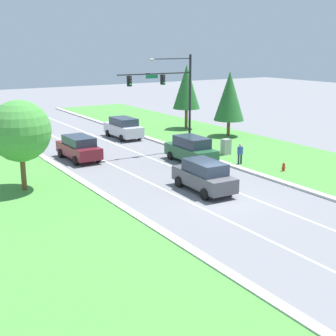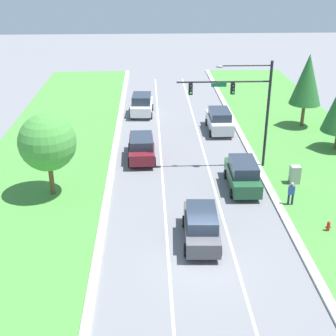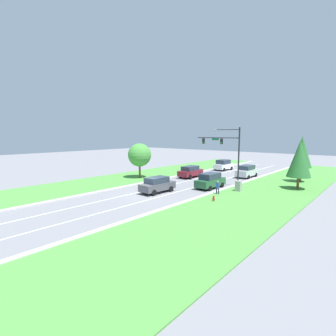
{
  "view_description": "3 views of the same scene",
  "coord_description": "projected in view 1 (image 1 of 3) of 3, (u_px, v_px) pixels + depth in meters",
  "views": [
    {
      "loc": [
        -16.75,
        -20.86,
        8.93
      ],
      "look_at": [
        -2.14,
        2.39,
        1.7
      ],
      "focal_mm": 50.0,
      "sensor_mm": 36.0,
      "label": 1
    },
    {
      "loc": [
        -2.72,
        -20.9,
        14.98
      ],
      "look_at": [
        -1.52,
        7.16,
        2.18
      ],
      "focal_mm": 50.0,
      "sensor_mm": 36.0,
      "label": 2
    },
    {
      "loc": [
        21.8,
        -21.8,
        7.28
      ],
      "look_at": [
        -1.9,
        6.26,
        2.48
      ],
      "focal_mm": 28.0,
      "sensor_mm": 36.0,
      "label": 3
    }
  ],
  "objects": [
    {
      "name": "ground_plane",
      "position": [
        219.0,
        199.0,
        27.97
      ],
      "size": [
        160.0,
        160.0,
        0.0
      ],
      "primitive_type": "plane",
      "color": "slate"
    },
    {
      "name": "curb_strip_right",
      "position": [
        287.0,
        184.0,
        30.86
      ],
      "size": [
        0.5,
        90.0,
        0.15
      ],
      "color": "beige",
      "rests_on": "ground_plane"
    },
    {
      "name": "curb_strip_left",
      "position": [
        136.0,
        216.0,
        25.05
      ],
      "size": [
        0.5,
        90.0,
        0.15
      ],
      "color": "beige",
      "rests_on": "ground_plane"
    },
    {
      "name": "grass_verge_left",
      "position": [
        40.0,
        237.0,
        22.36
      ],
      "size": [
        10.0,
        90.0,
        0.08
      ],
      "color": "#4C8E3D",
      "rests_on": "ground_plane"
    },
    {
      "name": "lane_stripe_inner_left",
      "position": [
        195.0,
        204.0,
        27.05
      ],
      "size": [
        0.14,
        81.0,
        0.01
      ],
      "color": "white",
      "rests_on": "ground_plane"
    },
    {
      "name": "lane_stripe_inner_right",
      "position": [
        242.0,
        194.0,
        28.9
      ],
      "size": [
        0.14,
        81.0,
        0.01
      ],
      "color": "white",
      "rests_on": "ground_plane"
    },
    {
      "name": "traffic_signal_mast",
      "position": [
        171.0,
        89.0,
        38.52
      ],
      "size": [
        6.88,
        0.41,
        8.19
      ],
      "color": "black",
      "rests_on": "ground_plane"
    },
    {
      "name": "silver_suv",
      "position": [
        123.0,
        128.0,
        46.14
      ],
      "size": [
        2.19,
        5.06,
        2.03
      ],
      "rotation": [
        0.0,
        0.0,
        -0.0
      ],
      "color": "silver",
      "rests_on": "ground_plane"
    },
    {
      "name": "burgundy_suv",
      "position": [
        79.0,
        148.0,
        37.32
      ],
      "size": [
        2.25,
        5.03,
        1.94
      ],
      "rotation": [
        0.0,
        0.0,
        0.03
      ],
      "color": "maroon",
      "rests_on": "ground_plane"
    },
    {
      "name": "graphite_suv",
      "position": [
        204.0,
        176.0,
        29.25
      ],
      "size": [
        2.22,
        4.91,
        1.97
      ],
      "rotation": [
        0.0,
        0.0,
        -0.04
      ],
      "color": "#4C4C51",
      "rests_on": "ground_plane"
    },
    {
      "name": "forest_suv",
      "position": [
        191.0,
        149.0,
        36.51
      ],
      "size": [
        2.19,
        5.0,
        2.05
      ],
      "rotation": [
        0.0,
        0.0,
        -0.02
      ],
      "color": "#235633",
      "rests_on": "ground_plane"
    },
    {
      "name": "white_suv",
      "position": [
        35.0,
        126.0,
        46.74
      ],
      "size": [
        2.41,
        4.67,
        2.12
      ],
      "rotation": [
        0.0,
        0.0,
        -0.05
      ],
      "color": "white",
      "rests_on": "ground_plane"
    },
    {
      "name": "utility_cabinet",
      "position": [
        226.0,
        147.0,
        38.95
      ],
      "size": [
        0.7,
        0.6,
        1.38
      ],
      "color": "#9E9E99",
      "rests_on": "ground_plane"
    },
    {
      "name": "pedestrian",
      "position": [
        240.0,
        153.0,
        35.68
      ],
      "size": [
        0.4,
        0.23,
        1.69
      ],
      "rotation": [
        0.0,
        0.0,
        3.17
      ],
      "color": "#232842",
      "rests_on": "ground_plane"
    },
    {
      "name": "fire_hydrant",
      "position": [
        284.0,
        167.0,
        33.88
      ],
      "size": [
        0.34,
        0.2,
        0.7
      ],
      "color": "red",
      "rests_on": "ground_plane"
    },
    {
      "name": "conifer_near_right_tree",
      "position": [
        187.0,
        87.0,
        50.08
      ],
      "size": [
        2.91,
        2.91,
        6.94
      ],
      "color": "brown",
      "rests_on": "ground_plane"
    },
    {
      "name": "oak_near_left_tree",
      "position": [
        20.0,
        131.0,
        28.63
      ],
      "size": [
        3.81,
        3.81,
        5.74
      ],
      "color": "brown",
      "rests_on": "ground_plane"
    },
    {
      "name": "conifer_far_right_tree",
      "position": [
        229.0,
        96.0,
        46.01
      ],
      "size": [
        3.0,
        3.0,
        6.48
      ],
      "color": "brown",
      "rests_on": "ground_plane"
    }
  ]
}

